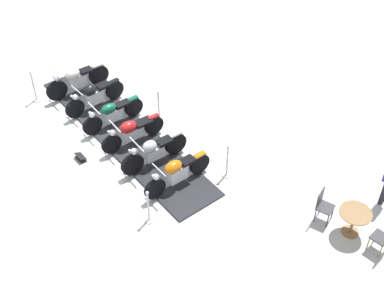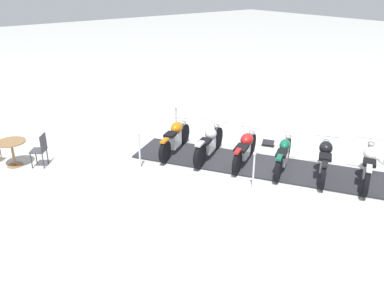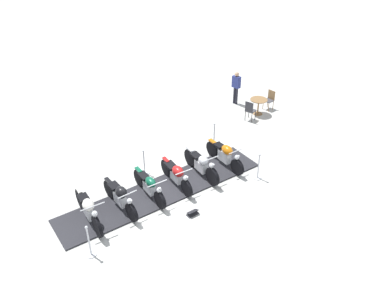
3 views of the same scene
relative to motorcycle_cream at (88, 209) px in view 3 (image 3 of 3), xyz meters
name	(u,v)px [view 3 (image 3 of 3)]	position (x,y,z in m)	size (l,w,h in m)	color
ground_plane	(163,191)	(-1.48, 2.32, -0.56)	(80.00, 80.00, 0.00)	silver
display_platform	(163,191)	(-1.48, 2.32, -0.53)	(7.70, 1.56, 0.05)	#28282D
motorcycle_cream	(88,209)	(0.00, 0.00, 0.00)	(2.02, 1.22, 1.04)	black
motorcycle_black	(120,197)	(-0.58, 0.94, -0.02)	(1.84, 1.30, 0.95)	black
motorcycle_forest	(149,186)	(-1.16, 1.87, -0.06)	(1.87, 1.22, 0.93)	black
motorcycle_maroon	(177,174)	(-1.73, 2.81, -0.03)	(1.88, 1.12, 0.93)	black
motorcycle_chrome	(201,165)	(-2.32, 3.74, -0.05)	(1.94, 1.19, 1.01)	black
motorcycle_copper	(225,155)	(-2.88, 4.69, -0.03)	(1.91, 1.24, 0.94)	black
stanchion_right_front	(90,245)	(1.37, 0.23, -0.18)	(0.31, 0.31, 1.13)	silver
stanchion_left_mid	(144,166)	(-2.61, 1.63, -0.25)	(0.35, 0.35, 1.04)	silver
stanchion_right_rear	(258,170)	(-2.06, 5.81, -0.20)	(0.31, 0.31, 1.07)	silver
stanchion_left_rear	(214,138)	(-4.33, 4.41, -0.16)	(0.29, 0.29, 1.11)	silver
info_placard	(193,213)	(-0.20, 3.29, -0.50)	(0.39, 0.46, 0.18)	#333338
cafe_table	(259,103)	(-7.13, 6.81, 0.02)	(0.81, 0.81, 0.76)	olive
cafe_chair_near_table	(270,99)	(-7.64, 7.46, -0.02)	(0.56, 0.56, 0.94)	olive
cafe_chair_across_table	(250,110)	(-6.49, 6.29, 0.00)	(0.56, 0.56, 0.98)	#2D2D33
bystander_person	(236,85)	(-8.31, 5.90, 0.44)	(0.45, 0.43, 1.67)	#23232D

